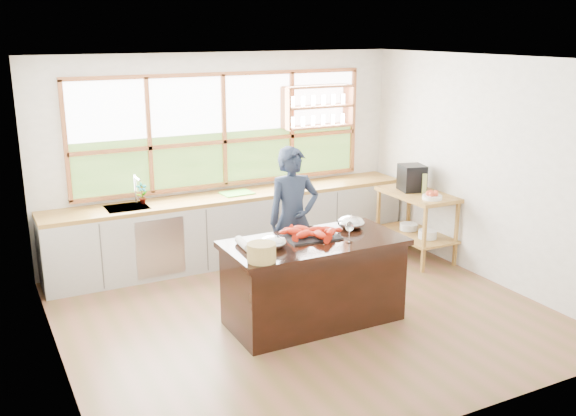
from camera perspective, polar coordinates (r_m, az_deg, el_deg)
ground_plane at (r=7.06m, az=1.45°, el=-9.37°), size 5.00×5.00×0.00m
room_shell at (r=6.97m, az=-0.31°, el=5.46°), size 5.02×4.52×2.71m
back_counter at (r=8.53m, az=-4.89°, el=-1.67°), size 4.90×0.63×0.90m
right_shelf_unit at (r=8.70m, az=11.39°, el=-0.55°), size 0.62×1.10×0.90m
island at (r=6.72m, az=2.30°, el=-6.50°), size 1.85×0.90×0.90m
cook at (r=7.42m, az=0.46°, el=-1.04°), size 0.66×0.47×1.71m
potted_plant at (r=8.08m, az=-12.85°, el=1.27°), size 0.15×0.11×0.27m
cutting_board at (r=8.43m, az=-4.57°, el=1.33°), size 0.42×0.32×0.01m
espresso_machine at (r=8.69m, az=10.96°, el=2.66°), size 0.37×0.39×0.35m
wine_bottle at (r=8.58m, az=12.04°, el=2.13°), size 0.07×0.07×0.26m
fruit_bowl at (r=8.32m, az=12.70°, el=1.06°), size 0.25×0.25×0.11m
slate_board at (r=6.66m, az=2.09°, el=-2.54°), size 0.58×0.44×0.02m
lobster_pile at (r=6.63m, az=2.08°, el=-2.18°), size 0.55×0.48×0.08m
mixing_bowl_left at (r=6.33m, az=-1.33°, el=-3.06°), size 0.27×0.27×0.13m
mixing_bowl_right at (r=6.97m, az=5.62°, el=-1.30°), size 0.30×0.30×0.14m
wine_glass at (r=6.47m, az=5.48°, el=-1.72°), size 0.08×0.08×0.22m
wicker_basket at (r=5.96m, az=-2.37°, el=-3.97°), size 0.27×0.27×0.17m
parchment_roll at (r=6.35m, az=-4.00°, el=-3.18°), size 0.10×0.31×0.08m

